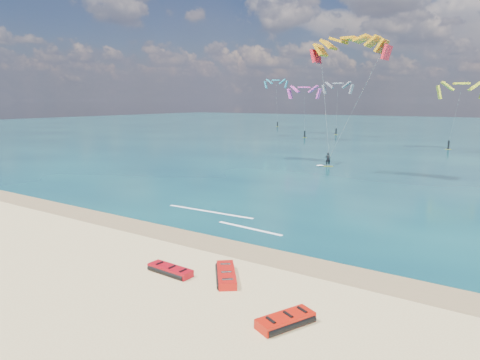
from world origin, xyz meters
name	(u,v)px	position (x,y,z in m)	size (l,w,h in m)	color
ground	(370,161)	(0.00, 40.00, 0.00)	(320.00, 320.00, 0.00)	tan
wet_sand_strip	(175,235)	(0.00, 3.00, 0.00)	(320.00, 2.40, 0.01)	olive
sea	(447,131)	(0.00, 104.00, 0.02)	(320.00, 200.00, 0.04)	#0A2A38
packed_kite_left	(170,273)	(3.61, -1.31, 0.00)	(2.41, 0.99, 0.36)	#A50812
packed_kite_mid	(226,278)	(6.03, -0.39, 0.00)	(2.78, 1.10, 0.40)	#B7130C
packed_kite_right	(285,325)	(9.99, -2.46, 0.00)	(2.30, 1.13, 0.41)	#BD1508
kitesurfer_main	(339,99)	(-0.49, 29.54, 7.74)	(10.38, 6.19, 15.07)	#DFF11C
shoreline_foam	(224,218)	(0.36, 7.38, 0.04)	(10.18, 2.33, 0.01)	white
distant_kites	(391,111)	(-6.77, 75.86, 5.43)	(75.45, 40.39, 13.12)	#2BA1BD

